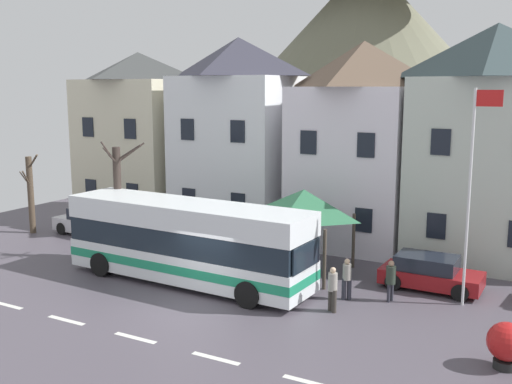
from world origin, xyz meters
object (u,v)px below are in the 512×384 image
Objects in this scene: pedestrian_01 at (333,288)px; harbour_buoy at (507,343)px; pedestrian_00 at (347,278)px; bare_tree_00 at (31,193)px; townhouse_02 at (361,143)px; bus_shelter at (304,204)px; hilltop_castle at (365,70)px; pedestrian_02 at (391,277)px; townhouse_01 at (239,135)px; flagpole at (472,184)px; townhouse_03 at (491,145)px; townhouse_00 at (140,136)px; transit_bus at (187,243)px; parked_car_01 at (430,273)px; bare_tree_01 at (118,201)px; public_bench at (278,246)px; parked_car_02 at (93,222)px.

pedestrian_01 reaches higher than harbour_buoy.
bare_tree_00 is (-18.53, 1.62, 1.34)m from pedestrian_00.
townhouse_02 is 2.79× the size of bus_shelter.
harbour_buoy is (13.56, -27.38, -8.32)m from hilltop_castle.
pedestrian_00 reaches higher than pedestrian_02.
hilltop_castle is at bearing 111.20° from pedestrian_02.
townhouse_01 is at bearing -95.34° from hilltop_castle.
flagpole reaches higher than pedestrian_01.
townhouse_03 is 6.49× the size of pedestrian_01.
townhouse_00 is 13.78m from transit_bus.
pedestrian_00 is at bearing -131.18° from parked_car_01.
pedestrian_02 is (-2.19, -7.28, -4.32)m from townhouse_03.
townhouse_01 reaches higher than pedestrian_02.
bus_shelter is 2.30× the size of pedestrian_00.
bare_tree_01 is at bearing 179.55° from pedestrian_00.
townhouse_01 is at bearing -173.26° from townhouse_02.
pedestrian_01 is at bearing -52.87° from bus_shelter.
public_bench is at bearing -41.84° from townhouse_01.
townhouse_01 is 6.86× the size of public_bench.
townhouse_02 reaches higher than pedestrian_01.
bus_shelter reaches higher than pedestrian_00.
townhouse_01 reaches higher than pedestrian_00.
townhouse_03 is 20.34m from hilltop_castle.
townhouse_01 is 2.35× the size of parked_car_02.
townhouse_01 reaches higher than public_bench.
bus_shelter is at bearing 140.51° from pedestrian_00.
pedestrian_00 is (-2.42, -2.71, 0.18)m from parked_car_01.
bare_tree_01 reaches higher than pedestrian_00.
bus_shelter is at bearing 15.34° from bare_tree_01.
townhouse_02 reaches higher than bare_tree_00.
bus_shelter reaches higher than harbour_buoy.
hilltop_castle is 8.40× the size of parked_car_01.
public_bench is 9.99m from flagpole.
townhouse_03 is at bearing 44.27° from transit_bus.
parked_car_02 is 15.61m from pedestrian_00.
townhouse_01 is at bearing 34.01° from bare_tree_00.
transit_bus is 2.80× the size of parked_car_01.
flagpole is (11.67, -22.78, -4.60)m from hilltop_castle.
bus_shelter reaches higher than public_bench.
pedestrian_02 is (4.03, -8.09, -4.09)m from townhouse_02.
transit_bus is at bearing -165.25° from flagpole.
townhouse_01 is at bearing 143.97° from harbour_buoy.
pedestrian_02 is 7.21m from public_bench.
public_bench is at bearing 146.62° from harbour_buoy.
townhouse_03 is at bearing 76.92° from parked_car_01.
townhouse_01 reaches higher than transit_bus.
pedestrian_02 is at bearing 2.31° from bare_tree_01.
bare_tree_01 is (-14.96, -1.42, -1.75)m from flagpole.
townhouse_01 is 6.42× the size of pedestrian_01.
townhouse_00 is 0.31× the size of hilltop_castle.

